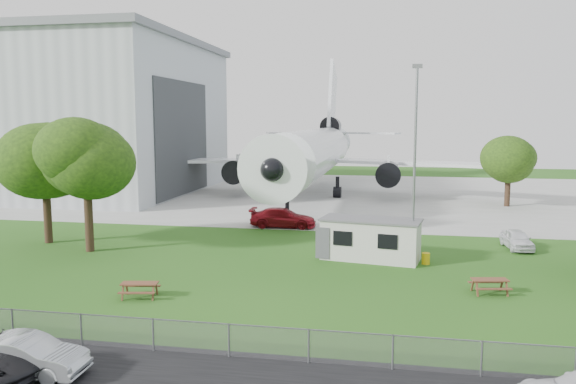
% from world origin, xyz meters
% --- Properties ---
extents(ground, '(160.00, 160.00, 0.00)m').
position_xyz_m(ground, '(0.00, 0.00, 0.00)').
color(ground, '#366920').
extents(concrete_apron, '(120.00, 46.00, 0.03)m').
position_xyz_m(concrete_apron, '(0.00, 38.00, 0.01)').
color(concrete_apron, '#B7B7B2').
rests_on(concrete_apron, ground).
extents(hangar, '(43.00, 31.00, 18.55)m').
position_xyz_m(hangar, '(-37.97, 36.00, 9.41)').
color(hangar, '#B2B7BC').
rests_on(hangar, ground).
extents(airliner, '(46.36, 47.73, 17.69)m').
position_xyz_m(airliner, '(-2.00, 35.86, 5.27)').
color(airliner, white).
rests_on(airliner, ground).
extents(site_cabin, '(6.94, 3.72, 2.62)m').
position_xyz_m(site_cabin, '(5.64, 6.48, 1.31)').
color(site_cabin, beige).
rests_on(site_cabin, ground).
extents(picnic_west, '(2.04, 1.79, 0.76)m').
position_xyz_m(picnic_west, '(-5.40, -3.45, 0.00)').
color(picnic_west, brown).
rests_on(picnic_west, ground).
extents(picnic_east, '(2.05, 1.81, 0.76)m').
position_xyz_m(picnic_east, '(11.88, 0.39, 0.00)').
color(picnic_east, brown).
rests_on(picnic_east, ground).
extents(fence, '(58.00, 0.04, 1.30)m').
position_xyz_m(fence, '(0.00, -9.50, 0.00)').
color(fence, gray).
rests_on(fence, ground).
extents(lamp_mast, '(0.16, 0.16, 12.00)m').
position_xyz_m(lamp_mast, '(8.20, 6.20, 6.00)').
color(lamp_mast, slate).
rests_on(lamp_mast, ground).
extents(tree_west_big, '(7.15, 7.15, 9.63)m').
position_xyz_m(tree_west_big, '(-17.45, 7.23, 6.04)').
color(tree_west_big, '#382619').
rests_on(tree_west_big, ground).
extents(tree_west_small, '(6.38, 6.38, 9.56)m').
position_xyz_m(tree_west_small, '(-13.10, 5.29, 6.35)').
color(tree_west_small, '#382619').
rests_on(tree_west_small, ground).
extents(tree_far_apron, '(5.95, 5.95, 7.48)m').
position_xyz_m(tree_far_apron, '(18.59, 31.37, 4.49)').
color(tree_far_apron, '#382619').
rests_on(tree_far_apron, ground).
extents(car_centre_sedan, '(4.23, 1.53, 1.39)m').
position_xyz_m(car_centre_sedan, '(-5.44, -12.24, 0.69)').
color(car_centre_sedan, '#B2B5BA').
rests_on(car_centre_sedan, ground).
extents(car_ne_hatch, '(1.90, 3.93, 1.29)m').
position_xyz_m(car_ne_hatch, '(15.42, 11.26, 0.65)').
color(car_ne_hatch, white).
rests_on(car_ne_hatch, ground).
extents(car_apron_van, '(5.52, 2.41, 1.58)m').
position_xyz_m(car_apron_van, '(-1.88, 16.00, 0.79)').
color(car_apron_van, maroon).
rests_on(car_apron_van, ground).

